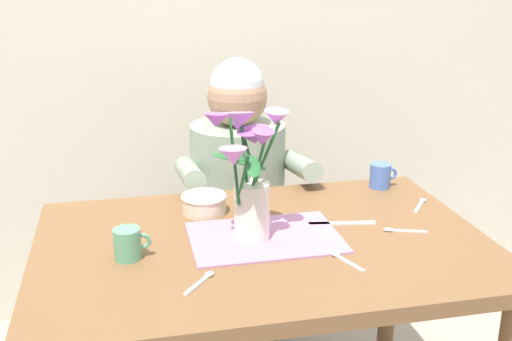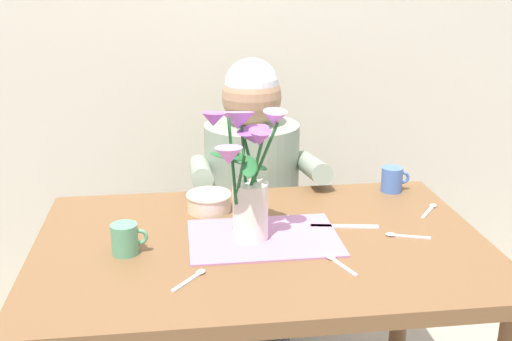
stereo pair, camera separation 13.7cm
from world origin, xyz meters
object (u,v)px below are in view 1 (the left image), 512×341
Objects in this scene: flower_vase at (249,174)px; ceramic_mug at (381,176)px; seated_person at (239,214)px; ceramic_bowl at (204,203)px; dinner_knife at (342,223)px; tea_cup at (128,244)px.

flower_vase is 3.82× the size of ceramic_mug.
seated_person is 0.56m from ceramic_mug.
flower_vase is at bearing -67.13° from ceramic_bowl.
tea_cup reaches higher than dinner_knife.
ceramic_mug reaches higher than dinner_knife.
flower_vase reaches higher than ceramic_mug.
seated_person reaches higher than ceramic_bowl.
dinner_knife is (0.37, -0.17, -0.03)m from ceramic_bowl.
seated_person reaches higher than flower_vase.
flower_vase is 0.34m from dinner_knife.
ceramic_mug is 0.89m from tea_cup.
ceramic_mug is at bearing 23.20° from tea_cup.
seated_person is at bearing 81.90° from flower_vase.
seated_person is 8.35× the size of ceramic_bowl.
flower_vase is at bearing -161.88° from dinner_knife.
ceramic_bowl is (-0.09, 0.22, -0.16)m from flower_vase.
ceramic_mug is at bearing 31.25° from flower_vase.
tea_cup is (-0.40, -0.65, 0.22)m from seated_person.
ceramic_bowl is (-0.18, -0.39, 0.21)m from seated_person.
tea_cup is (-0.59, -0.09, 0.04)m from dinner_knife.
seated_person is at bearing 118.19° from dinner_knife.
flower_vase is at bearing -96.44° from seated_person.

